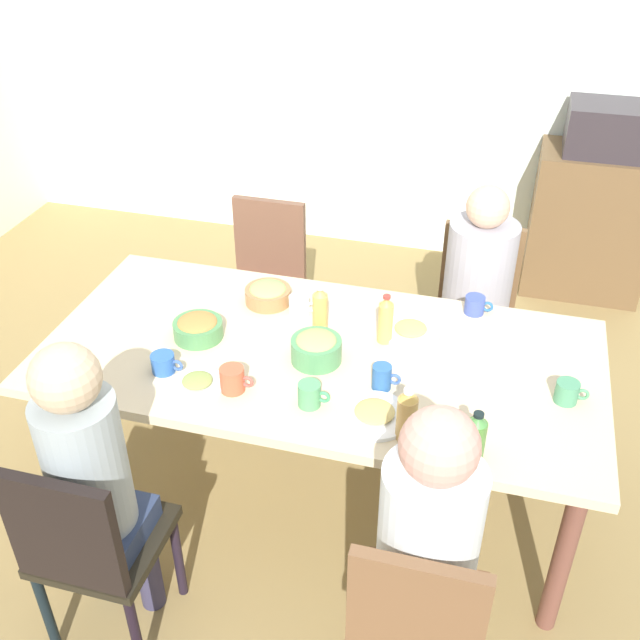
{
  "coord_description": "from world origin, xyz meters",
  "views": [
    {
      "loc": [
        0.62,
        -2.26,
        2.49
      ],
      "look_at": [
        0.0,
        0.0,
        0.92
      ],
      "focal_mm": 41.87,
      "sensor_mm": 36.0,
      "label": 1
    }
  ],
  "objects_px": {
    "plate_0": "(198,383)",
    "bottle_0": "(385,320)",
    "bowl_1": "(318,348)",
    "side_cabinet": "(589,223)",
    "cup_4": "(567,392)",
    "cup_6": "(233,379)",
    "person_2": "(428,545)",
    "cup_3": "(382,377)",
    "dining_table": "(320,367)",
    "plate_2": "(374,414)",
    "bottle_1": "(407,415)",
    "person_0": "(91,475)",
    "bowl_0": "(268,294)",
    "cup_5": "(475,305)",
    "plate_1": "(411,331)",
    "cup_0": "(310,395)",
    "chair_1": "(475,306)",
    "chair_2": "(417,622)",
    "chair_0": "(89,545)",
    "cup_1": "(300,305)",
    "person_1": "(478,280)",
    "cup_2": "(164,363)",
    "bottle_3": "(475,437)",
    "microwave": "(610,129)",
    "chair_3": "(265,276)",
    "bowl_2": "(198,328)"
  },
  "relations": [
    {
      "from": "person_2",
      "to": "cup_1",
      "type": "xyz_separation_m",
      "value": [
        -0.7,
        1.05,
        0.05
      ]
    },
    {
      "from": "cup_4",
      "to": "cup_6",
      "type": "xyz_separation_m",
      "value": [
        -1.17,
        -0.25,
        0.01
      ]
    },
    {
      "from": "person_2",
      "to": "cup_6",
      "type": "relative_size",
      "value": 10.0
    },
    {
      "from": "chair_2",
      "to": "bottle_0",
      "type": "distance_m",
      "value": 1.14
    },
    {
      "from": "person_2",
      "to": "cup_0",
      "type": "distance_m",
      "value": 0.7
    },
    {
      "from": "dining_table",
      "to": "plate_2",
      "type": "xyz_separation_m",
      "value": [
        0.28,
        -0.32,
        0.09
      ]
    },
    {
      "from": "bottle_1",
      "to": "microwave",
      "type": "relative_size",
      "value": 0.42
    },
    {
      "from": "chair_1",
      "to": "plate_1",
      "type": "xyz_separation_m",
      "value": [
        -0.22,
        -0.68,
        0.27
      ]
    },
    {
      "from": "plate_1",
      "to": "bottle_0",
      "type": "distance_m",
      "value": 0.15
    },
    {
      "from": "chair_0",
      "to": "bottle_0",
      "type": "distance_m",
      "value": 1.34
    },
    {
      "from": "chair_3",
      "to": "side_cabinet",
      "type": "distance_m",
      "value": 2.07
    },
    {
      "from": "cup_4",
      "to": "bottle_0",
      "type": "bearing_deg",
      "value": 164.36
    },
    {
      "from": "person_0",
      "to": "cup_6",
      "type": "xyz_separation_m",
      "value": [
        0.3,
        0.5,
        0.07
      ]
    },
    {
      "from": "cup_4",
      "to": "person_1",
      "type": "bearing_deg",
      "value": 113.85
    },
    {
      "from": "plate_0",
      "to": "cup_6",
      "type": "distance_m",
      "value": 0.14
    },
    {
      "from": "dining_table",
      "to": "person_1",
      "type": "height_order",
      "value": "person_1"
    },
    {
      "from": "person_2",
      "to": "cup_3",
      "type": "relative_size",
      "value": 11.78
    },
    {
      "from": "bowl_1",
      "to": "side_cabinet",
      "type": "height_order",
      "value": "side_cabinet"
    },
    {
      "from": "dining_table",
      "to": "cup_5",
      "type": "bearing_deg",
      "value": 38.44
    },
    {
      "from": "chair_1",
      "to": "chair_2",
      "type": "xyz_separation_m",
      "value": [
        0.0,
        -1.8,
        0.0
      ]
    },
    {
      "from": "chair_2",
      "to": "bottle_3",
      "type": "bearing_deg",
      "value": 79.47
    },
    {
      "from": "chair_3",
      "to": "plate_0",
      "type": "bearing_deg",
      "value": -82.27
    },
    {
      "from": "dining_table",
      "to": "chair_3",
      "type": "relative_size",
      "value": 2.41
    },
    {
      "from": "bowl_1",
      "to": "cup_5",
      "type": "xyz_separation_m",
      "value": [
        0.55,
        0.49,
        -0.02
      ]
    },
    {
      "from": "chair_3",
      "to": "bottle_3",
      "type": "relative_size",
      "value": 4.9
    },
    {
      "from": "cup_5",
      "to": "person_0",
      "type": "bearing_deg",
      "value": -131.32
    },
    {
      "from": "plate_1",
      "to": "cup_0",
      "type": "xyz_separation_m",
      "value": [
        -0.27,
        -0.53,
        0.03
      ]
    },
    {
      "from": "chair_0",
      "to": "chair_1",
      "type": "bearing_deg",
      "value": 58.9
    },
    {
      "from": "chair_2",
      "to": "cup_0",
      "type": "relative_size",
      "value": 7.68
    },
    {
      "from": "plate_0",
      "to": "bottle_0",
      "type": "height_order",
      "value": "bottle_0"
    },
    {
      "from": "cup_3",
      "to": "microwave",
      "type": "bearing_deg",
      "value": 69.58
    },
    {
      "from": "side_cabinet",
      "to": "microwave",
      "type": "xyz_separation_m",
      "value": [
        0.0,
        0.0,
        0.59
      ]
    },
    {
      "from": "cup_2",
      "to": "bottle_1",
      "type": "xyz_separation_m",
      "value": [
        0.94,
        -0.12,
        0.06
      ]
    },
    {
      "from": "cup_3",
      "to": "person_1",
      "type": "bearing_deg",
      "value": 74.55
    },
    {
      "from": "cup_3",
      "to": "side_cabinet",
      "type": "distance_m",
      "value": 2.46
    },
    {
      "from": "person_0",
      "to": "bowl_0",
      "type": "relative_size",
      "value": 6.4
    },
    {
      "from": "cup_1",
      "to": "person_1",
      "type": "bearing_deg",
      "value": 39.19
    },
    {
      "from": "cup_1",
      "to": "bottle_0",
      "type": "relative_size",
      "value": 0.57
    },
    {
      "from": "chair_1",
      "to": "cup_2",
      "type": "xyz_separation_m",
      "value": [
        -1.08,
        -1.17,
        0.29
      ]
    },
    {
      "from": "chair_0",
      "to": "microwave",
      "type": "distance_m",
      "value": 3.5
    },
    {
      "from": "chair_0",
      "to": "side_cabinet",
      "type": "bearing_deg",
      "value": 61.14
    },
    {
      "from": "bowl_1",
      "to": "bottle_0",
      "type": "xyz_separation_m",
      "value": [
        0.22,
        0.19,
        0.04
      ]
    },
    {
      "from": "cup_2",
      "to": "cup_3",
      "type": "relative_size",
      "value": 1.17
    },
    {
      "from": "plate_0",
      "to": "chair_2",
      "type": "bearing_deg",
      "value": -32.12
    },
    {
      "from": "dining_table",
      "to": "chair_3",
      "type": "height_order",
      "value": "chair_3"
    },
    {
      "from": "person_1",
      "to": "bowl_2",
      "type": "bearing_deg",
      "value": -141.14
    },
    {
      "from": "bowl_1",
      "to": "bottle_1",
      "type": "xyz_separation_m",
      "value": [
        0.4,
        -0.34,
        0.04
      ]
    },
    {
      "from": "chair_0",
      "to": "bottle_3",
      "type": "height_order",
      "value": "bottle_3"
    },
    {
      "from": "person_2",
      "to": "chair_3",
      "type": "bearing_deg",
      "value": 122.42
    },
    {
      "from": "dining_table",
      "to": "cup_6",
      "type": "bearing_deg",
      "value": -128.31
    }
  ]
}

